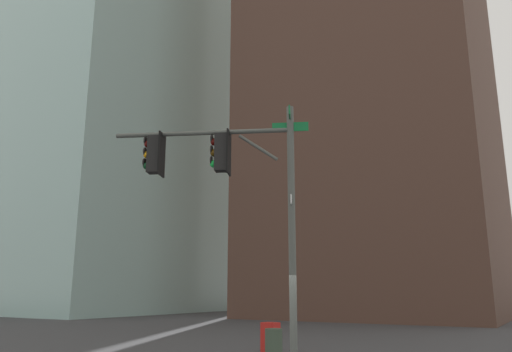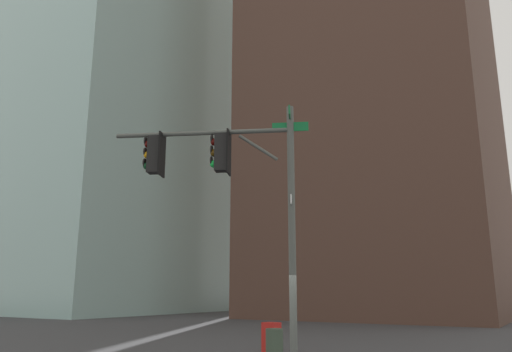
{
  "view_description": "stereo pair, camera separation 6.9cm",
  "coord_description": "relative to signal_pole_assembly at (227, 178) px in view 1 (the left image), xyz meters",
  "views": [
    {
      "loc": [
        10.78,
        5.88,
        2.11
      ],
      "look_at": [
        0.15,
        -0.63,
        5.0
      ],
      "focal_mm": 35.0,
      "sensor_mm": 36.0,
      "label": 1
    },
    {
      "loc": [
        10.75,
        5.94,
        2.11
      ],
      "look_at": [
        0.15,
        -0.63,
        5.0
      ],
      "focal_mm": 35.0,
      "sensor_mm": 36.0,
      "label": 2
    }
  ],
  "objects": [
    {
      "name": "building_brick_nearside",
      "position": [
        -33.22,
        -6.36,
        20.25
      ],
      "size": [
        20.01,
        19.36,
        50.43
      ],
      "primitive_type": "cube",
      "color": "#4C3328",
      "rests_on": "ground_plane"
    },
    {
      "name": "building_brick_midblock",
      "position": [
        -34.25,
        -37.09,
        17.8
      ],
      "size": [
        21.41,
        15.76,
        45.52
      ],
      "primitive_type": "cube",
      "color": "brown",
      "rests_on": "ground_plane"
    },
    {
      "name": "litter_bin",
      "position": [
        -4.21,
        -1.04,
        -4.49
      ],
      "size": [
        0.56,
        0.56,
        0.95
      ],
      "primitive_type": "cylinder",
      "color": "#384738",
      "rests_on": "ground_plane"
    },
    {
      "name": "signal_pole_assembly",
      "position": [
        0.0,
        0.0,
        0.0
      ],
      "size": [
        2.51,
        4.71,
        6.85
      ],
      "rotation": [
        0.0,
        0.0,
        5.15
      ],
      "color": "#4C514C",
      "rests_on": "ground_plane"
    },
    {
      "name": "newspaper_box",
      "position": [
        -5.54,
        -1.92,
        -4.44
      ],
      "size": [
        0.51,
        0.61,
        1.05
      ],
      "primitive_type": "cube",
      "rotation": [
        0.0,
        0.0,
        -0.12
      ],
      "color": "red",
      "rests_on": "ground_plane"
    }
  ]
}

